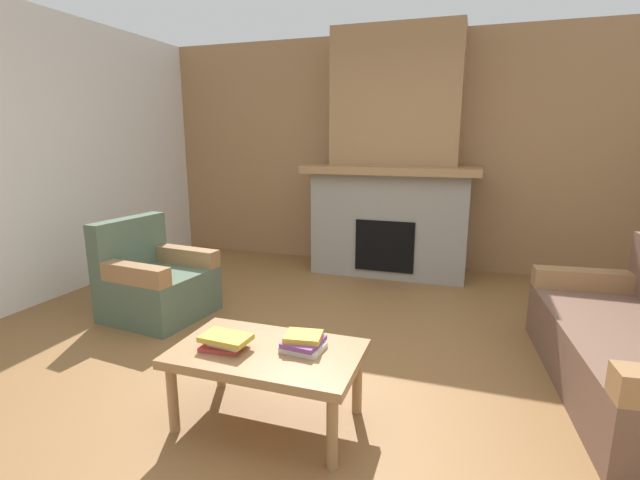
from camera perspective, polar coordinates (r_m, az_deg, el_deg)
ground at (r=3.12m, az=-0.22°, el=-16.80°), size 9.00×9.00×0.00m
wall_back_wood_panel at (r=5.65m, az=9.80°, el=10.58°), size 6.00×0.12×2.70m
fireplace at (r=5.29m, az=9.08°, el=8.45°), size 1.90×0.82×2.70m
armchair at (r=4.27m, az=-19.87°, el=-5.04°), size 0.84×0.84×0.85m
coffee_table at (r=2.56m, az=-6.58°, el=-14.46°), size 1.00×0.60×0.43m
book_stack_near_edge at (r=2.56m, az=-11.66°, el=-12.22°), size 0.28×0.19×0.08m
book_stack_center at (r=2.50m, az=-2.08°, el=-12.58°), size 0.23×0.22×0.08m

